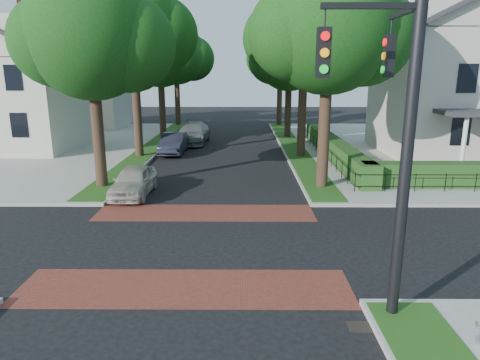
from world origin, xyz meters
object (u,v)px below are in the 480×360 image
parked_car_front (134,181)px  parked_car_rear (193,133)px  parked_car_middle (174,143)px  traffic_signal (397,118)px

parked_car_front → parked_car_rear: 15.46m
parked_car_middle → parked_car_rear: size_ratio=0.77×
parked_car_front → traffic_signal: bearing=-49.6°
parked_car_front → parked_car_middle: bearing=89.6°
traffic_signal → parked_car_middle: 22.87m
parked_car_middle → parked_car_rear: bearing=80.5°
traffic_signal → parked_car_rear: (-7.43, 25.65, -3.86)m
parked_car_middle → traffic_signal: bearing=-67.7°
parked_car_middle → parked_car_front: bearing=-90.3°
parked_car_rear → traffic_signal: bearing=-70.7°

